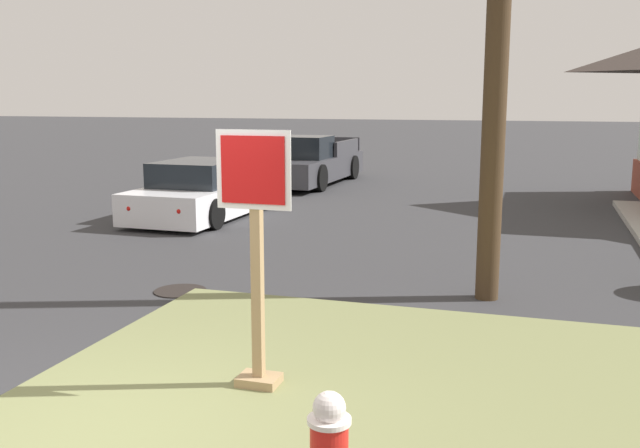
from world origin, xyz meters
TOP-DOWN VIEW (x-y plane):
  - grass_corner_patch at (1.80, 1.39)m, footprint 5.96×5.38m
  - stop_sign at (0.84, 1.36)m, footprint 0.66×0.28m
  - manhole_cover at (-1.44, 4.14)m, footprint 0.70×0.70m
  - parked_sedan_white at (-3.83, 9.72)m, footprint 2.00×4.38m
  - pickup_truck_charcoal at (-3.63, 16.11)m, footprint 2.29×5.47m

SIDE VIEW (x-z plane):
  - manhole_cover at x=-1.44m, z-range 0.00..0.02m
  - grass_corner_patch at x=1.80m, z-range 0.00..0.08m
  - parked_sedan_white at x=-3.83m, z-range -0.08..1.17m
  - pickup_truck_charcoal at x=-3.63m, z-range -0.12..1.36m
  - stop_sign at x=0.84m, z-range 0.02..2.26m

